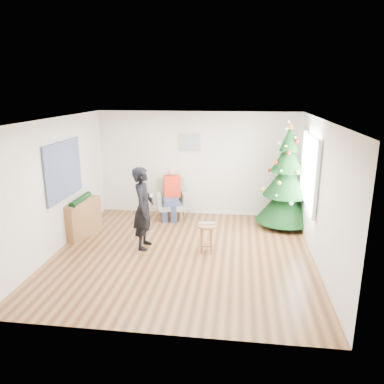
# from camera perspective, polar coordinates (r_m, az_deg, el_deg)

# --- Properties ---
(floor) EXTENTS (5.00, 5.00, 0.00)m
(floor) POSITION_cam_1_polar(r_m,az_deg,el_deg) (7.44, -1.37, -9.41)
(floor) COLOR brown
(floor) RESTS_ON ground
(ceiling) EXTENTS (5.00, 5.00, 0.00)m
(ceiling) POSITION_cam_1_polar(r_m,az_deg,el_deg) (6.77, -1.52, 10.98)
(ceiling) COLOR white
(ceiling) RESTS_ON wall_back
(wall_back) EXTENTS (5.00, 0.00, 5.00)m
(wall_back) POSITION_cam_1_polar(r_m,az_deg,el_deg) (9.40, 0.88, 4.28)
(wall_back) COLOR silver
(wall_back) RESTS_ON floor
(wall_front) EXTENTS (5.00, 0.00, 5.00)m
(wall_front) POSITION_cam_1_polar(r_m,az_deg,el_deg) (4.67, -6.15, -7.76)
(wall_front) COLOR silver
(wall_front) RESTS_ON floor
(wall_left) EXTENTS (0.00, 5.00, 5.00)m
(wall_left) POSITION_cam_1_polar(r_m,az_deg,el_deg) (7.77, -20.00, 0.90)
(wall_left) COLOR silver
(wall_left) RESTS_ON floor
(wall_right) EXTENTS (0.00, 5.00, 5.00)m
(wall_right) POSITION_cam_1_polar(r_m,az_deg,el_deg) (7.07, 19.03, -0.40)
(wall_right) COLOR silver
(wall_right) RESTS_ON floor
(window_panel) EXTENTS (0.04, 1.30, 1.40)m
(window_panel) POSITION_cam_1_polar(r_m,az_deg,el_deg) (7.97, 17.57, 2.95)
(window_panel) COLOR white
(window_panel) RESTS_ON wall_right
(curtains) EXTENTS (0.05, 1.75, 1.50)m
(curtains) POSITION_cam_1_polar(r_m,az_deg,el_deg) (7.96, 17.36, 2.96)
(curtains) COLOR white
(curtains) RESTS_ON wall_right
(christmas_tree) EXTENTS (1.33, 1.33, 2.41)m
(christmas_tree) POSITION_cam_1_polar(r_m,az_deg,el_deg) (8.85, 14.24, 1.67)
(christmas_tree) COLOR #3F2816
(christmas_tree) RESTS_ON floor
(stool) EXTENTS (0.38, 0.38, 0.58)m
(stool) POSITION_cam_1_polar(r_m,az_deg,el_deg) (7.41, 2.23, -7.03)
(stool) COLOR brown
(stool) RESTS_ON floor
(laptop) EXTENTS (0.34, 0.25, 0.03)m
(laptop) POSITION_cam_1_polar(r_m,az_deg,el_deg) (7.30, 2.26, -4.89)
(laptop) COLOR silver
(laptop) RESTS_ON stool
(armchair) EXTENTS (0.84, 0.81, 0.98)m
(armchair) POSITION_cam_1_polar(r_m,az_deg,el_deg) (9.30, -3.16, -1.86)
(armchair) COLOR gray
(armchair) RESTS_ON floor
(seated_person) EXTENTS (0.47, 0.62, 1.28)m
(seated_person) POSITION_cam_1_polar(r_m,az_deg,el_deg) (9.17, -3.14, -0.18)
(seated_person) COLOR navy
(seated_person) RESTS_ON armchair
(standing_man) EXTENTS (0.41, 0.62, 1.67)m
(standing_man) POSITION_cam_1_polar(r_m,az_deg,el_deg) (7.51, -7.41, -2.45)
(standing_man) COLOR black
(standing_man) RESTS_ON floor
(game_controller) EXTENTS (0.04, 0.13, 0.04)m
(game_controller) POSITION_cam_1_polar(r_m,az_deg,el_deg) (7.36, -6.21, -0.53)
(game_controller) COLOR white
(game_controller) RESTS_ON standing_man
(console) EXTENTS (0.54, 1.04, 0.80)m
(console) POSITION_cam_1_polar(r_m,az_deg,el_deg) (8.52, -16.41, -3.86)
(console) COLOR brown
(console) RESTS_ON floor
(garland) EXTENTS (0.14, 0.90, 0.14)m
(garland) POSITION_cam_1_polar(r_m,az_deg,el_deg) (8.39, -16.63, -1.15)
(garland) COLOR black
(garland) RESTS_ON console
(tapestry) EXTENTS (0.03, 1.50, 1.15)m
(tapestry) POSITION_cam_1_polar(r_m,az_deg,el_deg) (7.95, -18.94, 3.18)
(tapestry) COLOR black
(tapestry) RESTS_ON wall_left
(framed_picture) EXTENTS (0.52, 0.05, 0.42)m
(framed_picture) POSITION_cam_1_polar(r_m,az_deg,el_deg) (9.30, -0.37, 7.60)
(framed_picture) COLOR tan
(framed_picture) RESTS_ON wall_back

